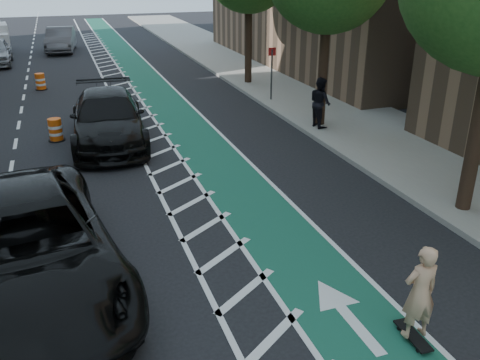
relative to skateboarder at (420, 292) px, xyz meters
name	(u,v)px	position (x,y,z in m)	size (l,w,h in m)	color
ground	(155,268)	(-3.70, 3.64, -0.97)	(120.00, 120.00, 0.00)	black
bike_lane	(184,124)	(-0.70, 13.64, -0.96)	(2.00, 90.00, 0.01)	#18563D
buffer_strip	(146,127)	(-2.20, 13.64, -0.96)	(1.40, 90.00, 0.01)	silver
sidewalk_right	(329,108)	(5.80, 13.64, -0.89)	(5.00, 90.00, 0.15)	gray
curb_right	(277,113)	(3.35, 13.64, -0.89)	(0.12, 90.00, 0.16)	gray
sign_post	(272,73)	(3.90, 15.64, 0.38)	(0.35, 0.08, 2.47)	#4C4C4C
skateboard	(413,335)	(0.00, 0.00, -0.87)	(0.29, 0.86, 0.11)	black
skateboarder	(420,292)	(0.00, 0.00, 0.00)	(0.62, 0.41, 1.71)	tan
suv_near	(25,249)	(-6.10, 3.60, 0.00)	(3.20, 6.94, 1.93)	black
suv_far	(108,118)	(-3.70, 12.33, -0.09)	(2.46, 6.05, 1.76)	black
car_grey	(61,40)	(-4.79, 34.37, -0.12)	(1.79, 5.14, 1.69)	#525156
pedestrian	(320,102)	(4.00, 11.12, 0.12)	(0.91, 0.71, 1.88)	black
barrel_b	(56,130)	(-5.50, 13.14, -0.58)	(0.59, 0.59, 0.81)	#E5530C
barrel_c	(40,82)	(-6.10, 21.92, -0.58)	(0.59, 0.59, 0.81)	#FF5A0D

